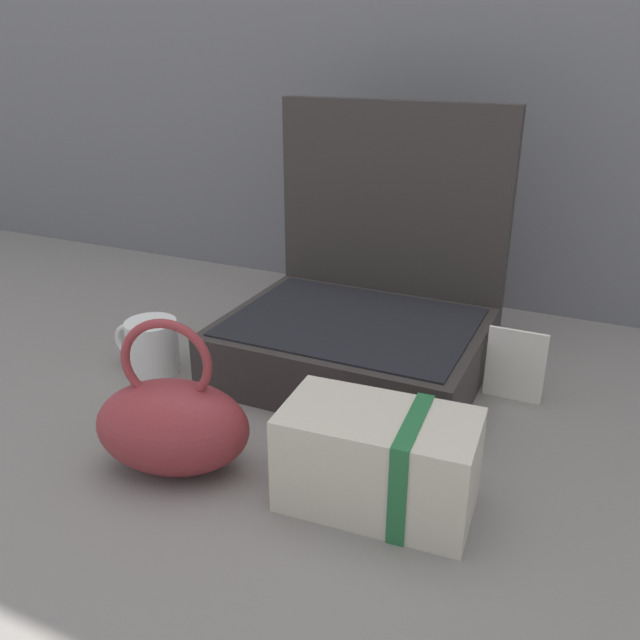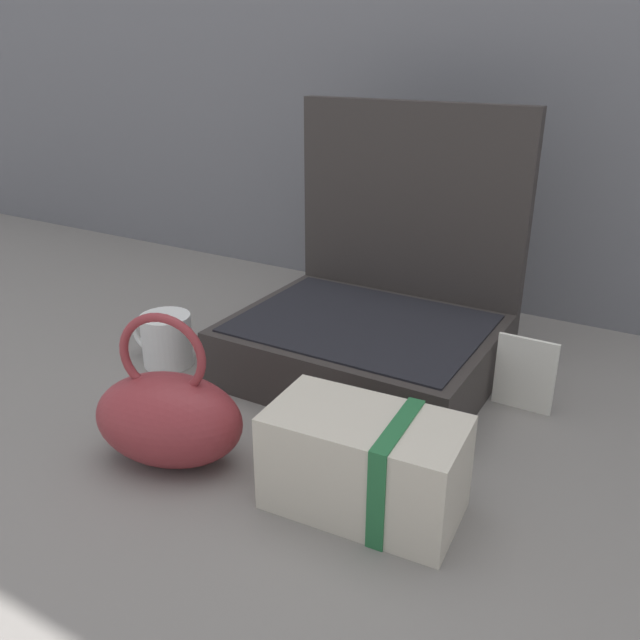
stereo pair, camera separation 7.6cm
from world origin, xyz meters
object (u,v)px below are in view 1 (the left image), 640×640
object	(u,v)px
coffee_mug	(152,346)
info_card_left	(515,365)
cream_toiletry_bag	(381,461)
teal_pouch_handbag	(173,424)
open_suitcase	(362,316)

from	to	relation	value
coffee_mug	info_card_left	bearing A→B (deg)	15.43
cream_toiletry_bag	info_card_left	bearing A→B (deg)	73.01
teal_pouch_handbag	coffee_mug	distance (m)	0.29
open_suitcase	info_card_left	size ratio (longest dim) A/B	3.68
open_suitcase	teal_pouch_handbag	world-z (taller)	open_suitcase
coffee_mug	info_card_left	size ratio (longest dim) A/B	1.05
cream_toiletry_bag	open_suitcase	bearing A→B (deg)	114.94
open_suitcase	info_card_left	bearing A→B (deg)	-2.62
cream_toiletry_bag	coffee_mug	size ratio (longest dim) A/B	1.92
open_suitcase	coffee_mug	distance (m)	0.35
open_suitcase	coffee_mug	xyz separation A→B (m)	(-0.30, -0.16, -0.04)
teal_pouch_handbag	info_card_left	world-z (taller)	teal_pouch_handbag
teal_pouch_handbag	info_card_left	xyz separation A→B (m)	(0.35, 0.36, -0.01)
cream_toiletry_bag	coffee_mug	bearing A→B (deg)	160.12
teal_pouch_handbag	coffee_mug	xyz separation A→B (m)	(-0.20, 0.21, -0.02)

